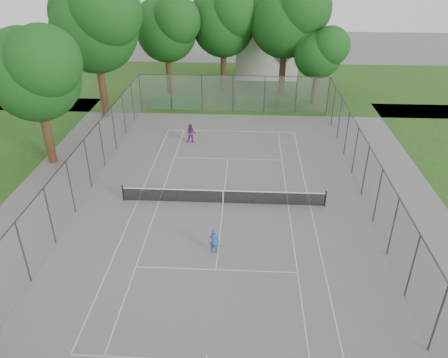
# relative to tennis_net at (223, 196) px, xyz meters

# --- Properties ---
(ground) EXTENTS (120.00, 120.00, 0.00)m
(ground) POSITION_rel_tennis_net_xyz_m (0.00, 0.00, -0.51)
(ground) COLOR #5F5D5A
(ground) RESTS_ON ground
(grass_far) EXTENTS (60.00, 20.00, 0.00)m
(grass_far) POSITION_rel_tennis_net_xyz_m (0.00, 26.00, -0.51)
(grass_far) COLOR #224814
(grass_far) RESTS_ON ground
(court_markings) EXTENTS (11.03, 23.83, 0.01)m
(court_markings) POSITION_rel_tennis_net_xyz_m (0.00, 0.00, -0.50)
(court_markings) COLOR #BCBCB7
(court_markings) RESTS_ON ground
(tennis_net) EXTENTS (12.87, 0.10, 1.10)m
(tennis_net) POSITION_rel_tennis_net_xyz_m (0.00, 0.00, 0.00)
(tennis_net) COLOR black
(tennis_net) RESTS_ON ground
(perimeter_fence) EXTENTS (18.08, 34.08, 3.52)m
(perimeter_fence) POSITION_rel_tennis_net_xyz_m (0.00, 0.00, 1.30)
(perimeter_fence) COLOR #38383D
(perimeter_fence) RESTS_ON ground
(tree_far_left) EXTENTS (7.00, 6.39, 10.07)m
(tree_far_left) POSITION_rel_tennis_net_xyz_m (-6.99, 22.37, 6.41)
(tree_far_left) COLOR #3E2616
(tree_far_left) RESTS_ON ground
(tree_far_midleft) EXTENTS (7.46, 6.81, 10.73)m
(tree_far_midleft) POSITION_rel_tennis_net_xyz_m (-1.23, 23.93, 6.86)
(tree_far_midleft) COLOR #3E2616
(tree_far_midleft) RESTS_ON ground
(tree_far_midright) EXTENTS (8.20, 7.48, 11.78)m
(tree_far_midright) POSITION_rel_tennis_net_xyz_m (5.07, 22.34, 7.59)
(tree_far_midright) COLOR #3E2616
(tree_far_midright) RESTS_ON ground
(tree_far_right) EXTENTS (5.38, 4.91, 7.74)m
(tree_far_right) POSITION_rel_tennis_net_xyz_m (8.19, 19.78, 4.80)
(tree_far_right) COLOR #3E2616
(tree_far_right) RESTS_ON ground
(tree_side_back) EXTENTS (8.65, 7.90, 12.44)m
(tree_side_back) POSITION_rel_tennis_net_xyz_m (-11.86, 14.96, 8.04)
(tree_side_back) COLOR #3E2616
(tree_side_back) RESTS_ON ground
(tree_side_front) EXTENTS (7.06, 6.45, 10.15)m
(tree_side_front) POSITION_rel_tennis_net_xyz_m (-13.06, 5.16, 6.46)
(tree_side_front) COLOR #3E2616
(tree_side_front) RESTS_ON ground
(hedge_left) EXTENTS (4.48, 1.34, 1.12)m
(hedge_left) POSITION_rel_tennis_net_xyz_m (-5.88, 17.75, 0.05)
(hedge_left) COLOR #1A4F19
(hedge_left) RESTS_ON ground
(hedge_mid) EXTENTS (3.10, 0.89, 0.98)m
(hedge_mid) POSITION_rel_tennis_net_xyz_m (1.84, 18.77, -0.02)
(hedge_mid) COLOR #1A4F19
(hedge_mid) RESTS_ON ground
(hedge_right) EXTENTS (2.62, 0.96, 0.79)m
(hedge_right) POSITION_rel_tennis_net_xyz_m (5.76, 18.60, -0.12)
(hedge_right) COLOR #1A4F19
(hedge_right) RESTS_ON ground
(house) EXTENTS (7.25, 5.62, 9.03)m
(house) POSITION_rel_tennis_net_xyz_m (3.54, 30.26, 3.12)
(house) COLOR beige
(house) RESTS_ON ground
(girl_player) EXTENTS (0.60, 0.45, 1.48)m
(girl_player) POSITION_rel_tennis_net_xyz_m (-0.19, -4.98, 0.23)
(girl_player) COLOR #2F52B1
(girl_player) RESTS_ON ground
(woman_player) EXTENTS (0.86, 0.70, 1.63)m
(woman_player) POSITION_rel_tennis_net_xyz_m (-3.17, 9.27, 0.30)
(woman_player) COLOR #6C2469
(woman_player) RESTS_ON ground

